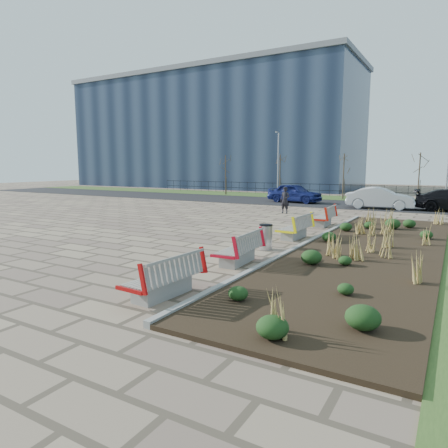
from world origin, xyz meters
The scene contains 21 objects.
ground centered at (0.00, 0.00, 0.00)m, with size 120.00×120.00×0.00m, color gray.
planting_bed centered at (6.25, 5.00, 0.05)m, with size 4.50×18.00×0.10m, color black.
planting_curb centered at (3.92, 5.00, 0.07)m, with size 0.16×18.00×0.15m, color gray.
grass_verge_far centered at (0.00, 28.00, 0.02)m, with size 80.00×5.00×0.04m, color #33511E.
road centered at (0.00, 22.00, 0.01)m, with size 80.00×7.00×0.02m, color black.
bench_a centered at (3.00, -2.38, 0.50)m, with size 0.90×2.10×1.00m, color #A30A0B, non-canonical shape.
bench_b centered at (3.00, 1.25, 0.50)m, with size 0.90×2.10×1.00m, color red, non-canonical shape.
bench_c centered at (3.00, 6.19, 0.50)m, with size 0.90×2.10×1.00m, color #FEEF0D, non-canonical shape.
bench_d centered at (3.00, 10.26, 0.50)m, with size 0.90×2.10×1.00m, color #B9190C, non-canonical shape.
litter_bin centered at (2.89, 3.60, 0.45)m, with size 0.46×0.46×0.89m, color #B2B2B7.
pedestrian centered at (-0.61, 14.27, 0.84)m, with size 0.61×0.40×1.68m, color black.
car_blue centered at (-2.70, 21.65, 0.78)m, with size 1.79×4.44×1.51m, color navy.
car_silver centered at (4.15, 20.04, 0.76)m, with size 1.56×4.49×1.48m, color #B3B5BB.
tree_a centered at (-12.00, 26.50, 2.04)m, with size 1.40×1.40×4.00m, color #4C3D2D, non-canonical shape.
tree_b centered at (-6.00, 26.50, 2.04)m, with size 1.40×1.40×4.00m, color #4C3D2D, non-canonical shape.
tree_c centered at (0.00, 26.50, 2.04)m, with size 1.40×1.40×4.00m, color #4C3D2D, non-canonical shape.
tree_d centered at (6.00, 26.50, 2.04)m, with size 1.40×1.40×4.00m, color #4C3D2D, non-canonical shape.
lamp_west centered at (-6.00, 26.00, 3.04)m, with size 0.24×0.60×6.00m, color gray, non-canonical shape.
lamp_east centered at (8.00, 26.00, 3.04)m, with size 0.24×0.60×6.00m, color gray, non-canonical shape.
railing_fence centered at (0.00, 29.50, 0.64)m, with size 44.00×0.10×1.20m, color black, non-canonical shape.
building_glass centered at (-22.00, 40.00, 7.50)m, with size 40.00×14.00×15.00m, color #192338.
Camera 1 is at (8.68, -9.34, 2.99)m, focal length 32.00 mm.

